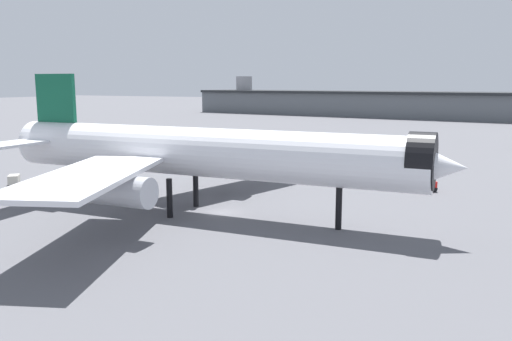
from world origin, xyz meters
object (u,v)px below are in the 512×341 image
traffic_cone_near_nose (374,176)px  baggage_tug_wing (425,185)px  baggage_cart_trailing (14,180)px  airliner_near_gate (199,153)px

traffic_cone_near_nose → baggage_tug_wing: bearing=-40.8°
baggage_tug_wing → traffic_cone_near_nose: baggage_tug_wing is taller
traffic_cone_near_nose → baggage_cart_trailing: bearing=-147.8°
baggage_tug_wing → baggage_cart_trailing: 63.62m
baggage_tug_wing → airliner_near_gate: bearing=15.1°
airliner_near_gate → baggage_tug_wing: airliner_near_gate is taller
traffic_cone_near_nose → airliner_near_gate: bearing=-112.8°
baggage_cart_trailing → baggage_tug_wing: bearing=-108.9°
airliner_near_gate → baggage_cart_trailing: airliner_near_gate is taller
baggage_cart_trailing → traffic_cone_near_nose: (49.81, 31.36, -0.65)m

